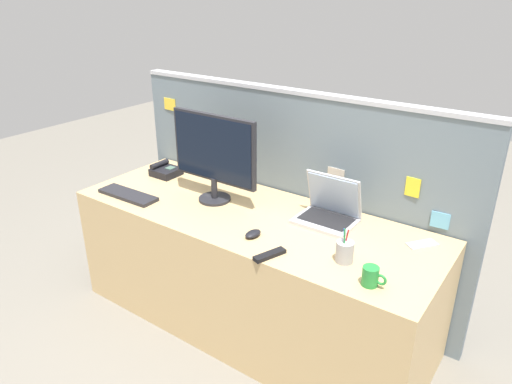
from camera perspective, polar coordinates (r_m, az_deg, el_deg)
name	(u,v)px	position (r m, az deg, el deg)	size (l,w,h in m)	color
ground_plane	(251,321)	(3.08, -0.56, -15.20)	(10.00, 10.00, 0.00)	slate
desk	(251,270)	(2.86, -0.59, -9.39)	(2.14, 0.77, 0.74)	tan
cubicle_divider	(290,197)	(3.01, 4.12, -0.66)	(2.31, 0.08, 1.38)	slate
desktop_monitor	(214,152)	(2.75, -5.09, 4.77)	(0.58, 0.19, 0.52)	#232328
laptop	(329,209)	(2.61, 8.78, -2.06)	(0.31, 0.25, 0.26)	#B2B5BC
desk_phone	(165,171)	(3.27, -10.84, 2.51)	(0.17, 0.16, 0.09)	black
keyboard_main	(128,195)	(2.99, -15.13, -0.34)	(0.40, 0.13, 0.02)	#232328
computer_mouse_right_hand	(253,234)	(2.44, -0.36, -5.05)	(0.06, 0.10, 0.03)	black
pen_cup	(345,252)	(2.25, 10.61, -7.06)	(0.08, 0.08, 0.17)	#99999E
cell_phone_silver_slab	(422,244)	(2.51, 19.33, -5.97)	(0.07, 0.15, 0.01)	#B7BAC1
tv_remote	(270,255)	(2.27, 1.66, -7.56)	(0.04, 0.17, 0.02)	black
coffee_mug	(371,276)	(2.12, 13.65, -9.83)	(0.11, 0.07, 0.09)	#238438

